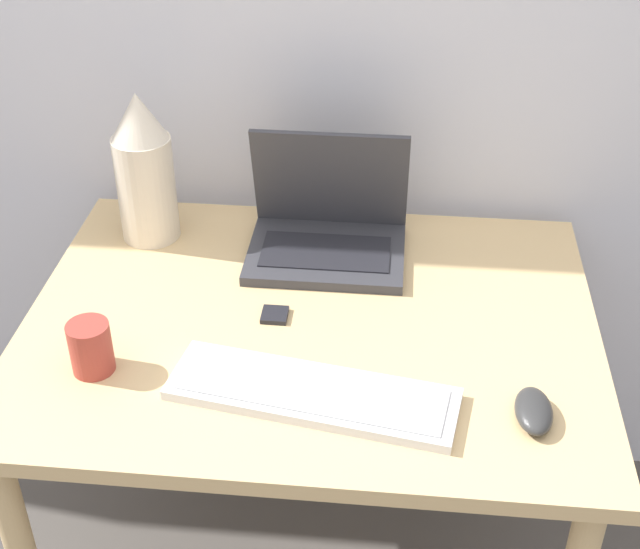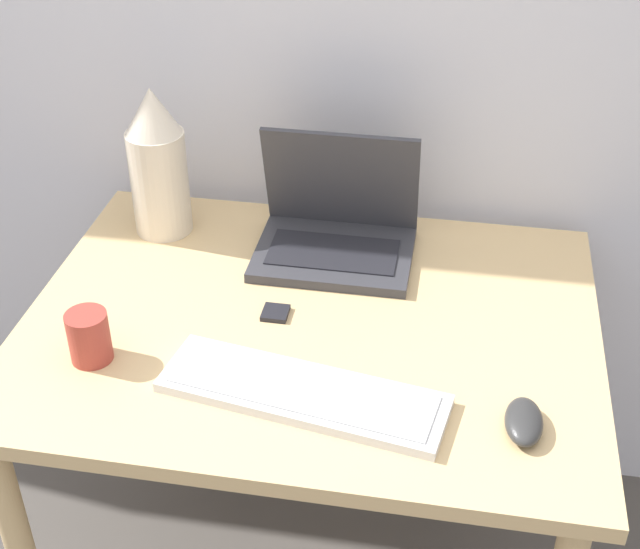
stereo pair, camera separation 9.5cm
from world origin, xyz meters
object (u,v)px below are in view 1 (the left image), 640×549
Objects in this scene: mouse at (534,411)px; vase at (144,169)px; mp3_player at (275,315)px; keyboard at (312,394)px; laptop at (328,227)px; mug at (91,347)px.

mouse is 0.89m from vase.
vase reaches higher than mp3_player.
keyboard is 9.81× the size of mp3_player.
vase is at bearing 176.69° from laptop.
keyboard is at bearing -50.49° from vase.
mouse is at bearing -2.03° from keyboard.
keyboard is 4.52× the size of mouse.
laptop is at bearing -3.31° from vase.
mp3_player is at bearing -41.08° from vase.
mp3_player is 0.54× the size of mug.
keyboard is (0.02, -0.45, -0.04)m from laptop.
keyboard is at bearing -66.59° from mp3_player.
vase reaches higher than mug.
laptop is 0.45m from keyboard.
laptop is 0.38m from vase.
vase reaches higher than mouse.
mouse is 1.16× the size of mug.
vase is (-0.37, 0.02, 0.10)m from laptop.
mouse is (0.36, -0.46, -0.04)m from laptop.
vase is 0.42m from mp3_player.
mug is at bearing -148.19° from mp3_player.
mp3_player is at bearing 153.11° from mouse.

